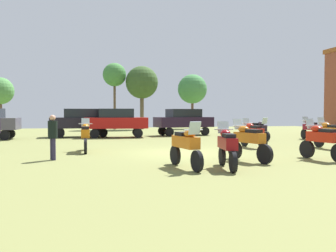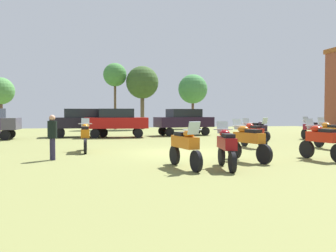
{
  "view_description": "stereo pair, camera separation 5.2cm",
  "coord_description": "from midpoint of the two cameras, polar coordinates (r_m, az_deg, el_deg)",
  "views": [
    {
      "loc": [
        -3.87,
        -14.76,
        1.76
      ],
      "look_at": [
        0.42,
        4.34,
        1.01
      ],
      "focal_mm": 37.86,
      "sensor_mm": 36.0,
      "label": 1
    },
    {
      "loc": [
        -3.82,
        -14.77,
        1.76
      ],
      "look_at": [
        0.42,
        4.34,
        1.01
      ],
      "focal_mm": 37.86,
      "sensor_mm": 36.0,
      "label": 2
    }
  ],
  "objects": [
    {
      "name": "motorcycle_9",
      "position": [
        22.7,
        14.23,
        -0.48
      ],
      "size": [
        0.75,
        2.14,
        1.44
      ],
      "rotation": [
        0.0,
        0.0,
        3.37
      ],
      "color": "black",
      "rests_on": "ground"
    },
    {
      "name": "motorcycle_3",
      "position": [
        18.63,
        24.54,
        -1.09
      ],
      "size": [
        0.62,
        2.23,
        1.5
      ],
      "rotation": [
        0.0,
        0.0,
        0.06
      ],
      "color": "black",
      "rests_on": "ground"
    },
    {
      "name": "motorcycle_5",
      "position": [
        12.88,
        12.74,
        -2.32
      ],
      "size": [
        0.83,
        2.13,
        1.51
      ],
      "rotation": [
        0.0,
        0.0,
        0.3
      ],
      "color": "black",
      "rests_on": "ground"
    },
    {
      "name": "ground_plane",
      "position": [
        15.35,
        1.93,
        -4.35
      ],
      "size": [
        44.0,
        52.0,
        0.02
      ],
      "color": "olive"
    },
    {
      "name": "motorcycle_10",
      "position": [
        24.25,
        21.88,
        -0.37
      ],
      "size": [
        0.62,
        2.2,
        1.47
      ],
      "rotation": [
        0.0,
        0.0,
        -0.07
      ],
      "color": "black",
      "rests_on": "ground"
    },
    {
      "name": "tree_4",
      "position": [
        37.08,
        -8.65,
        8.06
      ],
      "size": [
        2.39,
        2.39,
        6.81
      ],
      "color": "brown",
      "rests_on": "ground"
    },
    {
      "name": "motorcycle_6",
      "position": [
        16.04,
        -13.23,
        -1.48
      ],
      "size": [
        0.62,
        2.2,
        1.48
      ],
      "rotation": [
        0.0,
        0.0,
        0.0
      ],
      "color": "black",
      "rests_on": "ground"
    },
    {
      "name": "tree_1",
      "position": [
        36.97,
        -4.27,
        6.94
      ],
      "size": [
        3.36,
        3.36,
        6.53
      ],
      "color": "brown",
      "rests_on": "ground"
    },
    {
      "name": "car_2",
      "position": [
        26.0,
        -13.86,
        0.87
      ],
      "size": [
        4.41,
        2.08,
        2.0
      ],
      "rotation": [
        0.0,
        0.0,
        1.64
      ],
      "color": "black",
      "rests_on": "ground"
    },
    {
      "name": "car_5",
      "position": [
        24.93,
        -8.37,
        0.86
      ],
      "size": [
        4.41,
        2.07,
        2.0
      ],
      "rotation": [
        0.0,
        0.0,
        1.51
      ],
      "color": "black",
      "rests_on": "ground"
    },
    {
      "name": "tree_5",
      "position": [
        38.76,
        3.9,
        5.93
      ],
      "size": [
        3.17,
        3.17,
        5.88
      ],
      "color": "brown",
      "rests_on": "ground"
    },
    {
      "name": "motorcycle_7",
      "position": [
        14.01,
        23.45,
        -2.09
      ],
      "size": [
        0.7,
        2.14,
        1.51
      ],
      "rotation": [
        0.0,
        0.0,
        0.19
      ],
      "color": "black",
      "rests_on": "ground"
    },
    {
      "name": "motorcycle_1",
      "position": [
        17.98,
        13.43,
        -1.14
      ],
      "size": [
        0.64,
        2.22,
        1.45
      ],
      "rotation": [
        0.0,
        0.0,
        0.12
      ],
      "color": "black",
      "rests_on": "ground"
    },
    {
      "name": "car_4",
      "position": [
        26.9,
        2.47,
        0.98
      ],
      "size": [
        4.54,
        2.48,
        2.0
      ],
      "rotation": [
        0.0,
        0.0,
        1.74
      ],
      "color": "black",
      "rests_on": "ground"
    },
    {
      "name": "motorcycle_8",
      "position": [
        11.02,
        2.75,
        -3.08
      ],
      "size": [
        0.69,
        2.22,
        1.48
      ],
      "rotation": [
        0.0,
        0.0,
        3.31
      ],
      "color": "black",
      "rests_on": "ground"
    },
    {
      "name": "person_1",
      "position": [
        13.57,
        -18.17,
        -1.21
      ],
      "size": [
        0.45,
        0.45,
        1.65
      ],
      "rotation": [
        0.0,
        0.0,
        5.15
      ],
      "color": "#292441",
      "rests_on": "ground"
    },
    {
      "name": "motorcycle_11",
      "position": [
        11.08,
        9.36,
        -3.16
      ],
      "size": [
        0.66,
        2.06,
        1.45
      ],
      "rotation": [
        0.0,
        0.0,
        -0.15
      ],
      "color": "black",
      "rests_on": "ground"
    },
    {
      "name": "tree_3",
      "position": [
        37.92,
        -25.47,
        5.07
      ],
      "size": [
        2.61,
        2.61,
        5.13
      ],
      "color": "brown",
      "rests_on": "ground"
    }
  ]
}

